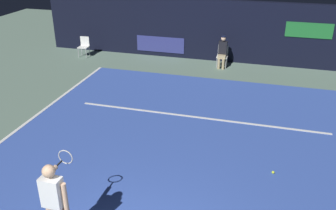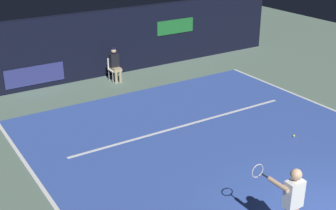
# 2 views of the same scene
# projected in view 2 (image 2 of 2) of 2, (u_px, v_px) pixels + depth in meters

# --- Properties ---
(ground_plane) EXTENTS (31.52, 31.52, 0.00)m
(ground_plane) POSITION_uv_depth(u_px,v_px,m) (222.00, 150.00, 12.67)
(ground_plane) COLOR slate
(court_surface) EXTENTS (9.78, 10.43, 0.01)m
(court_surface) POSITION_uv_depth(u_px,v_px,m) (222.00, 149.00, 12.67)
(court_surface) COLOR #3856B2
(court_surface) RESTS_ON ground
(line_sideline_right) EXTENTS (0.10, 10.43, 0.01)m
(line_sideline_right) POSITION_uv_depth(u_px,v_px,m) (53.00, 204.00, 10.27)
(line_sideline_right) COLOR white
(line_sideline_right) RESTS_ON court_surface
(line_service) EXTENTS (7.63, 0.10, 0.01)m
(line_service) POSITION_uv_depth(u_px,v_px,m) (185.00, 125.00, 14.09)
(line_service) COLOR white
(line_service) RESTS_ON court_surface
(back_wall) EXTENTS (16.49, 0.33, 2.60)m
(back_wall) POSITION_uv_depth(u_px,v_px,m) (103.00, 44.00, 18.06)
(back_wall) COLOR black
(back_wall) RESTS_ON ground
(tennis_player) EXTENTS (0.61, 0.93, 1.73)m
(tennis_player) POSITION_uv_depth(u_px,v_px,m) (291.00, 203.00, 8.66)
(tennis_player) COLOR #DBAD89
(tennis_player) RESTS_ON ground
(line_judge_on_chair) EXTENTS (0.44, 0.53, 1.32)m
(line_judge_on_chair) POSITION_uv_depth(u_px,v_px,m) (115.00, 64.00, 17.59)
(line_judge_on_chair) COLOR white
(line_judge_on_chair) RESTS_ON ground
(tennis_ball) EXTENTS (0.07, 0.07, 0.07)m
(tennis_ball) POSITION_uv_depth(u_px,v_px,m) (294.00, 136.00, 13.36)
(tennis_ball) COLOR #CCE033
(tennis_ball) RESTS_ON court_surface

